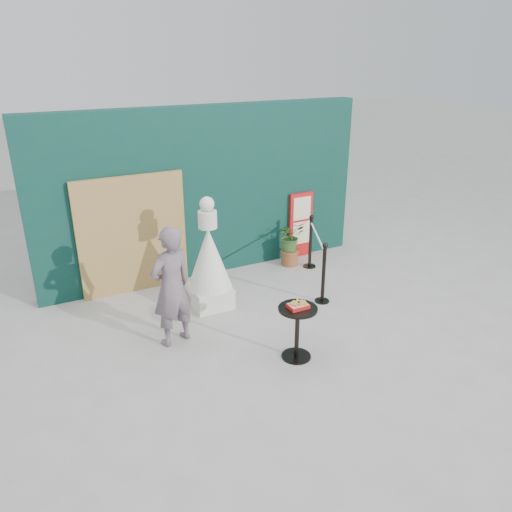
# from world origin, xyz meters

# --- Properties ---
(ground) EXTENTS (60.00, 60.00, 0.00)m
(ground) POSITION_xyz_m (0.00, 0.00, 0.00)
(ground) COLOR #ADAAA5
(ground) RESTS_ON ground
(back_wall) EXTENTS (6.00, 0.30, 3.00)m
(back_wall) POSITION_xyz_m (0.00, 3.15, 1.50)
(back_wall) COLOR #0B322F
(back_wall) RESTS_ON ground
(bamboo_fence) EXTENTS (1.80, 0.08, 2.00)m
(bamboo_fence) POSITION_xyz_m (-1.40, 2.94, 1.00)
(bamboo_fence) COLOR tan
(bamboo_fence) RESTS_ON ground
(woman) EXTENTS (0.72, 0.58, 1.72)m
(woman) POSITION_xyz_m (-1.37, 1.05, 0.86)
(woman) COLOR slate
(woman) RESTS_ON ground
(menu_board) EXTENTS (0.50, 0.07, 1.30)m
(menu_board) POSITION_xyz_m (1.90, 2.95, 0.65)
(menu_board) COLOR red
(menu_board) RESTS_ON ground
(statue) EXTENTS (0.71, 0.71, 1.82)m
(statue) POSITION_xyz_m (-0.51, 1.82, 0.74)
(statue) COLOR white
(statue) RESTS_ON ground
(cafe_table) EXTENTS (0.52, 0.52, 0.75)m
(cafe_table) POSITION_xyz_m (-0.05, -0.07, 0.50)
(cafe_table) COLOR black
(cafe_table) RESTS_ON ground
(food_basket) EXTENTS (0.26, 0.19, 0.11)m
(food_basket) POSITION_xyz_m (-0.05, -0.07, 0.79)
(food_basket) COLOR red
(food_basket) RESTS_ON cafe_table
(planter) EXTENTS (0.51, 0.45, 0.87)m
(planter) POSITION_xyz_m (1.49, 2.66, 0.51)
(planter) COLOR #984E31
(planter) RESTS_ON ground
(stanchion_barrier) EXTENTS (0.84, 1.54, 1.03)m
(stanchion_barrier) POSITION_xyz_m (1.48, 1.75, 0.49)
(stanchion_barrier) COLOR black
(stanchion_barrier) RESTS_ON ground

